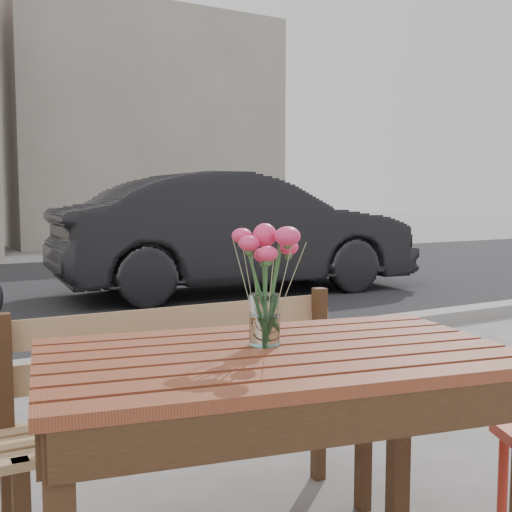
{
  "coord_description": "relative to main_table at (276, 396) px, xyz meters",
  "views": [
    {
      "loc": [
        -1.13,
        -1.44,
        1.24
      ],
      "look_at": [
        -0.19,
        0.18,
        1.06
      ],
      "focal_mm": 45.0,
      "sensor_mm": 36.0,
      "label": 1
    }
  ],
  "objects": [
    {
      "name": "street",
      "position": [
        0.19,
        5.0,
        -0.64
      ],
      "size": [
        30.0,
        8.12,
        0.12
      ],
      "color": "black",
      "rests_on": "ground"
    },
    {
      "name": "main_table",
      "position": [
        0.0,
        0.0,
        0.0
      ],
      "size": [
        1.43,
        1.01,
        0.81
      ],
      "rotation": [
        0.0,
        0.0,
        -0.2
      ],
      "color": "brown",
      "rests_on": "ground"
    },
    {
      "name": "main_bench",
      "position": [
        0.02,
        0.66,
        -0.15
      ],
      "size": [
        1.41,
        0.47,
        0.87
      ],
      "rotation": [
        0.0,
        0.0,
        -0.04
      ],
      "color": "#A48155",
      "rests_on": "ground"
    },
    {
      "name": "main_vase",
      "position": [
        0.0,
        0.07,
        0.35
      ],
      "size": [
        0.19,
        0.19,
        0.35
      ],
      "color": "white",
      "rests_on": "main_table"
    },
    {
      "name": "parked_car",
      "position": [
        3.0,
        5.77,
        0.09
      ],
      "size": [
        4.75,
        2.02,
        1.52
      ],
      "primitive_type": "imported",
      "rotation": [
        0.0,
        0.0,
        1.48
      ],
      "color": "black",
      "rests_on": "ground"
    }
  ]
}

